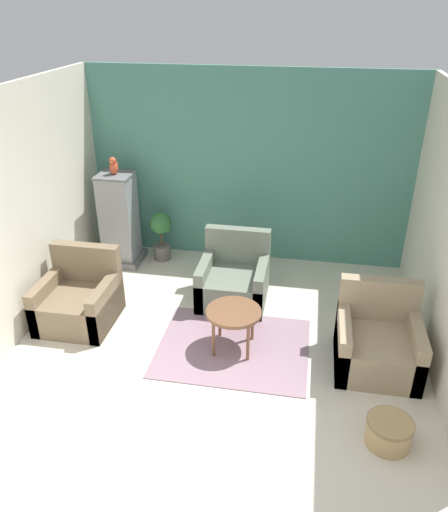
{
  "coord_description": "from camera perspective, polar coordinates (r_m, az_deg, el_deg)",
  "views": [
    {
      "loc": [
        0.87,
        -2.92,
        3.48
      ],
      "look_at": [
        0.0,
        1.88,
        0.95
      ],
      "focal_mm": 35.0,
      "sensor_mm": 36.0,
      "label": 1
    }
  ],
  "objects": [
    {
      "name": "wall_back_accent",
      "position": [
        7.1,
        2.79,
        9.97
      ],
      "size": [
        4.62,
        0.06,
        2.71
      ],
      "color": "#4C897A",
      "rests_on": "ground_plane"
    },
    {
      "name": "potted_plant",
      "position": [
        7.34,
        -7.24,
        2.88
      ],
      "size": [
        0.34,
        0.31,
        0.74
      ],
      "color": "#66605B",
      "rests_on": "ground_plane"
    },
    {
      "name": "coffee_table",
      "position": [
        5.41,
        1.1,
        -6.74
      ],
      "size": [
        0.6,
        0.6,
        0.5
      ],
      "color": "brown",
      "rests_on": "ground_plane"
    },
    {
      "name": "armchair_middle",
      "position": [
        6.37,
        1.12,
        -2.83
      ],
      "size": [
        0.84,
        0.84,
        0.87
      ],
      "color": "slate",
      "rests_on": "ground_plane"
    },
    {
      "name": "birdcage",
      "position": [
        7.3,
        -11.86,
        3.97
      ],
      "size": [
        0.57,
        0.57,
        1.34
      ],
      "color": "slate",
      "rests_on": "ground_plane"
    },
    {
      "name": "armchair_left",
      "position": [
        6.21,
        -16.2,
        -4.91
      ],
      "size": [
        0.84,
        0.84,
        0.87
      ],
      "color": "#7A664C",
      "rests_on": "ground_plane"
    },
    {
      "name": "area_rug",
      "position": [
        5.67,
        1.06,
        -10.39
      ],
      "size": [
        1.66,
        1.34,
        0.01
      ],
      "color": "gray",
      "rests_on": "ground_plane"
    },
    {
      "name": "wall_left",
      "position": [
        6.12,
        -21.59,
        5.13
      ],
      "size": [
        0.06,
        3.77,
        2.71
      ],
      "color": "beige",
      "rests_on": "ground_plane"
    },
    {
      "name": "wicker_basket",
      "position": [
        4.8,
        18.32,
        -18.52
      ],
      "size": [
        0.4,
        0.4,
        0.25
      ],
      "color": "tan",
      "rests_on": "ground_plane"
    },
    {
      "name": "ground_plane",
      "position": [
        4.63,
        -4.46,
        -21.51
      ],
      "size": [
        20.0,
        20.0,
        0.0
      ],
      "primitive_type": "plane",
      "color": "beige",
      "rests_on": "ground"
    },
    {
      "name": "parrot",
      "position": [
        7.03,
        -12.49,
        10.0
      ],
      "size": [
        0.11,
        0.21,
        0.25
      ],
      "color": "#D14C2D",
      "rests_on": "birdcage"
    },
    {
      "name": "armchair_right",
      "position": [
        5.52,
        17.11,
        -9.52
      ],
      "size": [
        0.84,
        0.84,
        0.87
      ],
      "color": "#9E896B",
      "rests_on": "ground_plane"
    }
  ]
}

